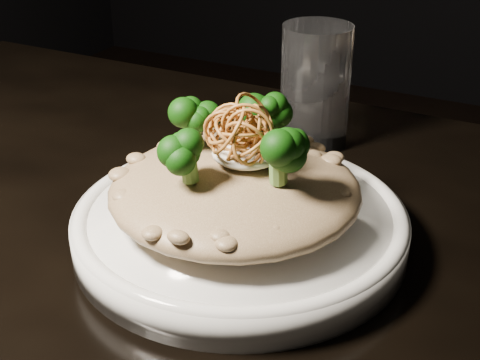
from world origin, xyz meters
TOP-DOWN VIEW (x-y plane):
  - table at (0.00, 0.00)m, footprint 1.10×0.80m
  - plate at (0.04, 0.06)m, footprint 0.26×0.26m
  - risotto at (0.04, 0.06)m, footprint 0.19×0.19m
  - broccoli at (0.04, 0.07)m, footprint 0.12×0.12m
  - cheese at (0.05, 0.07)m, footprint 0.05×0.05m
  - shallots at (0.05, 0.06)m, footprint 0.05×0.05m
  - drinking_glass at (0.02, 0.27)m, footprint 0.09×0.09m

SIDE VIEW (x-z plane):
  - table at x=0.00m, z-range 0.29..1.04m
  - plate at x=0.04m, z-range 0.75..0.78m
  - risotto at x=0.04m, z-range 0.78..0.82m
  - drinking_glass at x=0.02m, z-range 0.75..0.87m
  - cheese at x=0.05m, z-range 0.82..0.83m
  - broccoli at x=0.04m, z-range 0.82..0.86m
  - shallots at x=0.05m, z-range 0.83..0.87m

